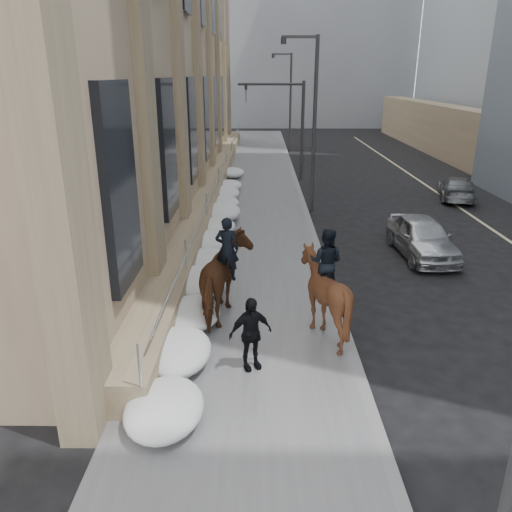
% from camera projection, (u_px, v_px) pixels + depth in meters
% --- Properties ---
extents(ground, '(140.00, 140.00, 0.00)m').
position_uv_depth(ground, '(242.00, 369.00, 11.43)').
color(ground, black).
rests_on(ground, ground).
extents(sidewalk, '(5.00, 80.00, 0.12)m').
position_uv_depth(sidewalk, '(251.00, 235.00, 20.80)').
color(sidewalk, '#5B5B5E').
rests_on(sidewalk, ground).
extents(curb, '(0.24, 80.00, 0.12)m').
position_uv_depth(curb, '(313.00, 235.00, 20.77)').
color(curb, slate).
rests_on(curb, ground).
extents(lane_line, '(0.15, 70.00, 0.01)m').
position_uv_depth(lane_line, '(503.00, 237.00, 20.72)').
color(lane_line, '#BFB78C').
rests_on(lane_line, ground).
extents(limestone_building, '(6.10, 44.00, 18.00)m').
position_uv_depth(limestone_building, '(157.00, 25.00, 27.17)').
color(limestone_building, '#937960').
rests_on(limestone_building, ground).
extents(bg_building_mid, '(30.00, 12.00, 28.00)m').
position_uv_depth(bg_building_mid, '(290.00, 10.00, 62.95)').
color(bg_building_mid, slate).
rests_on(bg_building_mid, ground).
extents(bg_building_far, '(24.00, 12.00, 20.00)m').
position_uv_depth(bg_building_far, '(219.00, 49.00, 75.68)').
color(bg_building_far, gray).
rests_on(bg_building_far, ground).
extents(streetlight_mid, '(1.71, 0.24, 8.00)m').
position_uv_depth(streetlight_mid, '(311.00, 115.00, 22.98)').
color(streetlight_mid, '#2D2D30').
rests_on(streetlight_mid, ground).
extents(streetlight_far, '(1.71, 0.24, 8.00)m').
position_uv_depth(streetlight_far, '(289.00, 97.00, 41.77)').
color(streetlight_far, '#2D2D30').
rests_on(streetlight_far, ground).
extents(traffic_signal, '(4.10, 0.22, 6.00)m').
position_uv_depth(traffic_signal, '(288.00, 115.00, 30.70)').
color(traffic_signal, '#2D2D30').
rests_on(traffic_signal, ground).
extents(snow_bank, '(1.70, 18.10, 0.76)m').
position_uv_depth(snow_bank, '(212.00, 239.00, 18.89)').
color(snow_bank, white).
rests_on(snow_bank, sidewalk).
extents(mounted_horse_left, '(1.47, 2.74, 2.76)m').
position_uv_depth(mounted_horse_left, '(226.00, 277.00, 13.28)').
color(mounted_horse_left, '#422413').
rests_on(mounted_horse_left, sidewalk).
extents(mounted_horse_right, '(2.32, 2.44, 2.73)m').
position_uv_depth(mounted_horse_right, '(324.00, 291.00, 12.39)').
color(mounted_horse_right, '#412212').
rests_on(mounted_horse_right, sidewalk).
extents(pedestrian, '(1.09, 0.79, 1.72)m').
position_uv_depth(pedestrian, '(250.00, 334.00, 10.99)').
color(pedestrian, black).
rests_on(pedestrian, sidewalk).
extents(car_silver, '(1.93, 4.40, 1.47)m').
position_uv_depth(car_silver, '(422.00, 237.00, 18.32)').
color(car_silver, '#AFB3B7').
rests_on(car_silver, ground).
extents(car_grey, '(2.70, 4.48, 1.22)m').
position_uv_depth(car_grey, '(457.00, 188.00, 26.74)').
color(car_grey, slate).
rests_on(car_grey, ground).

